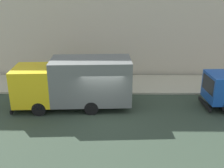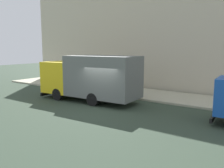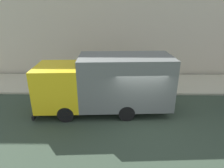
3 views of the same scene
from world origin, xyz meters
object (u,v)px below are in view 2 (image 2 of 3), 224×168
large_utility_truck (90,77)px  street_sign_post (113,76)px  pedestrian_walking (124,80)px  traffic_cone_orange (77,84)px  pedestrian_standing (105,77)px  pedestrian_third (122,78)px

large_utility_truck → street_sign_post: bearing=-10.0°
pedestrian_walking → traffic_cone_orange: 4.53m
pedestrian_walking → pedestrian_standing: size_ratio=0.94×
pedestrian_standing → street_sign_post: size_ratio=0.73×
pedestrian_walking → pedestrian_third: size_ratio=1.05×
pedestrian_third → large_utility_truck: bearing=155.7°
street_sign_post → traffic_cone_orange: bearing=81.7°
pedestrian_standing → street_sign_post: 3.48m
pedestrian_standing → pedestrian_third: (0.68, -1.38, -0.12)m
pedestrian_walking → traffic_cone_orange: bearing=77.5°
large_utility_truck → pedestrian_standing: bearing=22.9°
large_utility_truck → street_sign_post: (2.38, -0.30, -0.12)m
pedestrian_third → pedestrian_walking: bearing=-174.9°
pedestrian_walking → pedestrian_third: bearing=12.5°
street_sign_post → large_utility_truck: bearing=172.8°
pedestrian_walking → pedestrian_standing: 2.46m
pedestrian_walking → street_sign_post: street_sign_post is taller
large_utility_truck → pedestrian_third: size_ratio=4.62×
pedestrian_walking → large_utility_truck: bearing=152.0°
pedestrian_standing → traffic_cone_orange: (-1.65, 1.97, -0.63)m
pedestrian_standing → traffic_cone_orange: 2.65m
large_utility_truck → pedestrian_standing: 5.24m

